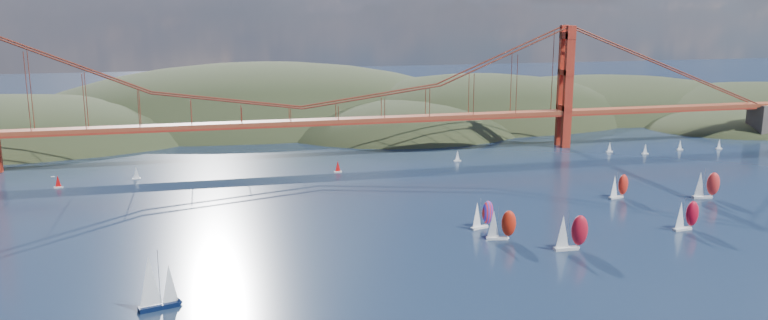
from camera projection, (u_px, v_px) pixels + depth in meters
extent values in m
ellipsoid|color=black|center=(260.00, 146.00, 433.36)|extent=(300.00, 180.00, 96.00)
ellipsoid|color=black|center=(474.00, 140.00, 431.15)|extent=(220.00, 140.00, 76.00)
ellipsoid|color=black|center=(403.00, 145.00, 390.31)|extent=(140.00, 110.00, 48.00)
ellipsoid|color=black|center=(598.00, 124.00, 469.85)|extent=(260.00, 160.00, 60.00)
ellipsoid|color=black|center=(760.00, 127.00, 450.69)|extent=(220.00, 150.00, 52.00)
ellipsoid|color=black|center=(741.00, 135.00, 401.62)|extent=(120.00, 90.00, 28.00)
cube|color=#963E21|center=(302.00, 122.00, 314.55)|extent=(440.00, 7.00, 1.60)
cube|color=maroon|center=(302.00, 125.00, 314.81)|extent=(440.00, 7.00, 0.80)
cube|color=maroon|center=(565.00, 87.00, 339.16)|extent=(4.00, 8.50, 55.00)
cube|color=black|center=(159.00, 306.00, 164.73)|extent=(9.04, 4.83, 1.05)
cylinder|color=#99999E|center=(159.00, 277.00, 163.49)|extent=(0.13, 0.13, 12.58)
cone|color=white|center=(150.00, 281.00, 162.65)|extent=(6.07, 6.07, 11.07)
cone|color=white|center=(169.00, 283.00, 164.96)|extent=(4.34, 4.34, 8.81)
cube|color=white|center=(497.00, 238.00, 212.00)|extent=(6.14, 2.77, 0.71)
cylinder|color=#99999E|center=(498.00, 222.00, 210.99)|extent=(0.09, 0.09, 8.90)
cone|color=white|center=(494.00, 223.00, 211.03)|extent=(3.90, 3.90, 7.83)
ellipsoid|color=red|center=(509.00, 223.00, 211.20)|extent=(4.57, 3.36, 7.47)
cube|color=silver|center=(566.00, 249.00, 203.09)|extent=(6.77, 2.04, 0.81)
cylinder|color=#99999E|center=(568.00, 229.00, 202.00)|extent=(0.10, 0.10, 10.10)
cone|color=white|center=(563.00, 231.00, 201.79)|extent=(3.86, 3.86, 8.89)
ellipsoid|color=#AA0E1E|center=(580.00, 230.00, 202.79)|extent=(4.78, 3.07, 8.48)
cube|color=silver|center=(682.00, 229.00, 220.44)|extent=(6.16, 2.46, 0.72)
cylinder|color=#99999E|center=(684.00, 213.00, 219.51)|extent=(0.09, 0.09, 8.99)
cone|color=white|center=(681.00, 215.00, 219.12)|extent=(3.77, 3.77, 7.91)
ellipsoid|color=#AF081D|center=(692.00, 213.00, 220.65)|extent=(4.51, 3.17, 7.55)
cube|color=silver|center=(616.00, 197.00, 255.34)|extent=(5.86, 3.05, 0.68)
cylinder|color=#99999E|center=(617.00, 184.00, 254.50)|extent=(0.08, 0.08, 8.46)
cone|color=white|center=(614.00, 186.00, 253.97)|extent=(3.90, 3.90, 7.45)
ellipsoid|color=red|center=(623.00, 185.00, 255.93)|extent=(4.47, 3.46, 7.11)
cube|color=white|center=(702.00, 197.00, 255.53)|extent=(6.55, 2.90, 0.76)
cylinder|color=#99999E|center=(704.00, 183.00, 254.46)|extent=(0.09, 0.09, 9.49)
cone|color=white|center=(700.00, 184.00, 254.49)|extent=(4.14, 4.14, 8.36)
ellipsoid|color=red|center=(713.00, 184.00, 254.71)|extent=(4.87, 3.55, 7.98)
cube|color=white|center=(479.00, 227.00, 221.95)|extent=(5.85, 3.38, 0.68)
cylinder|color=#99999E|center=(480.00, 212.00, 221.13)|extent=(0.08, 0.08, 8.47)
cone|color=white|center=(477.00, 215.00, 220.53)|extent=(4.04, 4.04, 7.45)
ellipsoid|color=red|center=(488.00, 212.00, 222.71)|extent=(4.55, 3.66, 7.11)
cube|color=silver|center=(59.00, 187.00, 269.31)|extent=(3.00, 1.00, 0.50)
cone|color=red|center=(58.00, 181.00, 268.81)|extent=(2.00, 2.00, 4.20)
cube|color=silver|center=(137.00, 179.00, 282.26)|extent=(3.00, 1.00, 0.50)
cone|color=white|center=(136.00, 173.00, 281.76)|extent=(2.00, 2.00, 4.20)
cube|color=silver|center=(609.00, 152.00, 331.40)|extent=(3.00, 1.00, 0.50)
cone|color=white|center=(610.00, 147.00, 330.90)|extent=(2.00, 2.00, 4.20)
cube|color=silver|center=(645.00, 154.00, 327.42)|extent=(3.00, 1.00, 0.50)
cone|color=white|center=(645.00, 148.00, 326.92)|extent=(2.00, 2.00, 4.20)
cube|color=silver|center=(680.00, 150.00, 336.03)|extent=(3.00, 1.00, 0.50)
cone|color=white|center=(680.00, 144.00, 335.53)|extent=(2.00, 2.00, 4.20)
cube|color=silver|center=(719.00, 149.00, 338.10)|extent=(3.00, 1.00, 0.50)
cone|color=white|center=(719.00, 144.00, 337.60)|extent=(2.00, 2.00, 4.20)
cube|color=silver|center=(457.00, 161.00, 312.90)|extent=(3.00, 1.00, 0.50)
cone|color=white|center=(457.00, 155.00, 312.40)|extent=(2.00, 2.00, 4.20)
cube|color=silver|center=(338.00, 172.00, 293.28)|extent=(3.00, 1.00, 0.50)
cone|color=red|center=(338.00, 166.00, 292.78)|extent=(2.00, 2.00, 4.20)
ellipsoid|color=white|center=(53.00, 177.00, 154.00)|extent=(0.90, 0.25, 0.17)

